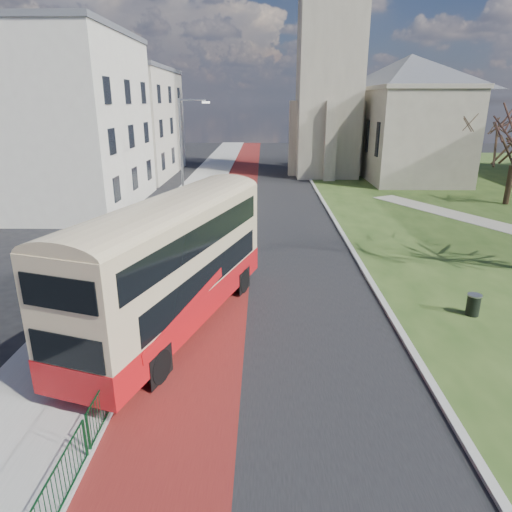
{
  "coord_description": "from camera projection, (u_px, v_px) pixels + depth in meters",
  "views": [
    {
      "loc": [
        1.12,
        -13.69,
        7.94
      ],
      "look_at": [
        0.84,
        3.77,
        2.0
      ],
      "focal_mm": 32.0,
      "sensor_mm": 36.0,
      "label": 1
    }
  ],
  "objects": [
    {
      "name": "kerb_west",
      "position": [
        209.0,
        211.0,
        34.49
      ],
      "size": [
        0.25,
        120.0,
        0.13
      ],
      "primitive_type": "cube",
      "color": "#999993",
      "rests_on": "ground"
    },
    {
      "name": "pavement_west",
      "position": [
        182.0,
        211.0,
        34.53
      ],
      "size": [
        4.0,
        120.0,
        0.12
      ],
      "primitive_type": "cube",
      "color": "gray",
      "rests_on": "ground"
    },
    {
      "name": "ground",
      "position": [
        230.0,
        347.0,
        15.54
      ],
      "size": [
        160.0,
        160.0,
        0.0
      ],
      "primitive_type": "plane",
      "color": "black",
      "rests_on": "ground"
    },
    {
      "name": "street_block_far",
      "position": [
        126.0,
        122.0,
        49.87
      ],
      "size": [
        10.3,
        16.3,
        11.5
      ],
      "color": "beige",
      "rests_on": "ground"
    },
    {
      "name": "kerb_east",
      "position": [
        326.0,
        206.0,
        36.25
      ],
      "size": [
        0.25,
        80.0,
        0.13
      ],
      "primitive_type": "cube",
      "color": "#999993",
      "rests_on": "ground"
    },
    {
      "name": "street_block_near",
      "position": [
        64.0,
        121.0,
        34.48
      ],
      "size": [
        10.3,
        14.3,
        13.0
      ],
      "color": "beige",
      "rests_on": "ground"
    },
    {
      "name": "bus_lane",
      "position": [
        233.0,
        212.0,
        34.49
      ],
      "size": [
        3.4,
        120.0,
        0.01
      ],
      "primitive_type": "cube",
      "color": "#591414",
      "rests_on": "ground"
    },
    {
      "name": "bus",
      "position": [
        173.0,
        259.0,
        16.13
      ],
      "size": [
        5.85,
        11.38,
        4.65
      ],
      "rotation": [
        0.0,
        0.0,
        -0.31
      ],
      "color": "#B41014",
      "rests_on": "ground"
    },
    {
      "name": "pedestrian_railing",
      "position": [
        166.0,
        286.0,
        19.19
      ],
      "size": [
        0.07,
        24.0,
        1.12
      ],
      "color": "#0D3D1B",
      "rests_on": "ground"
    },
    {
      "name": "road_carriageway",
      "position": [
        268.0,
        212.0,
        34.44
      ],
      "size": [
        9.0,
        120.0,
        0.01
      ],
      "primitive_type": "cube",
      "color": "black",
      "rests_on": "ground"
    },
    {
      "name": "streetlamp",
      "position": [
        184.0,
        153.0,
        31.16
      ],
      "size": [
        2.13,
        0.18,
        8.0
      ],
      "color": "gray",
      "rests_on": "pavement_west"
    },
    {
      "name": "litter_bin",
      "position": [
        473.0,
        305.0,
        17.65
      ],
      "size": [
        0.61,
        0.61,
        0.86
      ],
      "rotation": [
        0.0,
        0.0,
        -0.14
      ],
      "color": "black",
      "rests_on": "grass_green"
    },
    {
      "name": "gothic_church",
      "position": [
        375.0,
        48.0,
        47.09
      ],
      "size": [
        16.38,
        18.0,
        40.0
      ],
      "color": "gray",
      "rests_on": "ground"
    }
  ]
}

